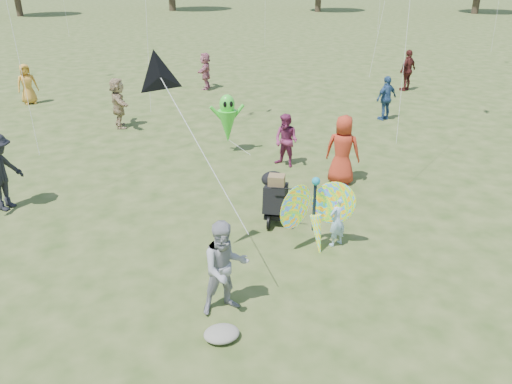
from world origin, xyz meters
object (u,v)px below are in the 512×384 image
butterfly_kite (316,214)px  alien_kite (227,121)px  crowd_d (118,103)px  crowd_c (386,98)px  crowd_j (206,71)px  adult_man (225,268)px  crowd_a (343,150)px  crowd_h (408,70)px  jogging_stroller (275,194)px  child_girl (337,220)px  crowd_e (286,141)px  crowd_g (27,84)px  crowd_b (0,172)px

butterfly_kite → alien_kite: (-0.71, 5.78, 0.22)m
crowd_d → butterfly_kite: 9.85m
crowd_c → crowd_j: bearing=-69.0°
adult_man → alien_kite: alien_kite is taller
crowd_a → alien_kite: size_ratio=1.01×
adult_man → crowd_h: size_ratio=0.91×
jogging_stroller → crowd_a: bearing=58.7°
child_girl → crowd_d: bearing=-86.8°
crowd_h → butterfly_kite: bearing=26.9°
butterfly_kite → crowd_e: bearing=81.5°
adult_man → butterfly_kite: (2.01, 1.50, -0.05)m
crowd_g → crowd_b: bearing=-103.6°
crowd_h → adult_man: bearing=24.2°
crowd_e → crowd_h: (7.61, 7.47, 0.14)m
alien_kite → crowd_j: bearing=86.9°
crowd_d → butterfly_kite: crowd_d is taller
crowd_a → crowd_h: size_ratio=1.01×
crowd_b → crowd_c: bearing=-37.4°
crowd_e → crowd_g: 11.90m
crowd_h → crowd_g: bearing=-32.7°
adult_man → butterfly_kite: adult_man is taller
crowd_c → adult_man: bearing=30.9°
crowd_c → jogging_stroller: (-5.78, -6.54, -0.17)m
crowd_d → crowd_h: (12.14, 2.77, 0.03)m
crowd_b → alien_kite: bearing=-34.6°
crowd_h → crowd_j: (-8.53, 2.26, -0.09)m
adult_man → crowd_a: crowd_a is taller
crowd_a → crowd_e: size_ratio=1.20×
crowd_b → jogging_stroller: 6.14m
crowd_e → crowd_j: 9.77m
crowd_e → jogging_stroller: crowd_e is taller
crowd_b → crowd_g: (-1.17, 9.83, -0.12)m
crowd_h → child_girl: bearing=28.3°
crowd_h → crowd_j: 8.82m
child_girl → crowd_j: (-0.73, 14.06, 0.24)m
jogging_stroller → crowd_j: bearing=111.4°
crowd_c → butterfly_kite: bearing=34.9°
crowd_e → crowd_j: (-0.92, 9.73, 0.06)m
adult_man → crowd_j: bearing=74.5°
crowd_a → crowd_g: bearing=-15.6°
child_girl → crowd_h: crowd_h is taller
child_girl → crowd_c: (4.87, 7.86, 0.23)m
crowd_b → alien_kite: crowd_b is taller
crowd_a → crowd_g: crowd_a is taller
crowd_h → crowd_c: bearing=25.2°
crowd_b → crowd_g: bearing=37.6°
crowd_b → crowd_d: (2.42, 5.83, -0.06)m
crowd_c → alien_kite: (-6.05, -2.11, 0.19)m
alien_kite → crowd_b: bearing=-155.4°
child_girl → jogging_stroller: size_ratio=0.96×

